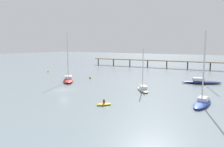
% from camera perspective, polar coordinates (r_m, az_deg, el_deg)
% --- Properties ---
extents(ground_plane, '(400.00, 400.00, 0.00)m').
position_cam_1_polar(ground_plane, '(50.30, -12.58, -4.28)').
color(ground_plane, gray).
extents(pier, '(63.56, 8.97, 6.68)m').
position_cam_1_polar(pier, '(97.12, 17.21, 3.41)').
color(pier, brown).
rests_on(pier, ground_plane).
extents(sailboat_red, '(8.01, 8.33, 13.33)m').
position_cam_1_polar(sailboat_red, '(61.26, -11.47, -1.43)').
color(sailboat_red, red).
rests_on(sailboat_red, ground_plane).
extents(sailboat_blue, '(2.43, 8.60, 12.42)m').
position_cam_1_polar(sailboat_blue, '(40.31, 22.80, -6.68)').
color(sailboat_blue, '#2D4CB7').
rests_on(sailboat_blue, ground_plane).
extents(sailboat_navy, '(10.18, 6.20, 13.88)m').
position_cam_1_polar(sailboat_navy, '(61.46, 22.46, -1.83)').
color(sailboat_navy, navy).
rests_on(sailboat_navy, ground_plane).
extents(sailboat_cream, '(5.51, 6.42, 9.44)m').
position_cam_1_polar(sailboat_cream, '(48.65, 8.17, -3.85)').
color(sailboat_cream, beige).
rests_on(sailboat_cream, ground_plane).
extents(dinghy_yellow, '(2.60, 2.77, 1.14)m').
position_cam_1_polar(dinghy_yellow, '(37.04, -2.14, -8.05)').
color(dinghy_yellow, yellow).
rests_on(dinghy_yellow, ground_plane).
extents(mooring_buoy_far, '(0.59, 0.59, 0.59)m').
position_cam_1_polar(mooring_buoy_far, '(84.95, -16.57, 0.60)').
color(mooring_buoy_far, yellow).
rests_on(mooring_buoy_far, ground_plane).
extents(mooring_buoy_mid, '(0.69, 0.69, 0.69)m').
position_cam_1_polar(mooring_buoy_mid, '(65.54, -5.81, -1.08)').
color(mooring_buoy_mid, yellow).
rests_on(mooring_buoy_mid, ground_plane).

